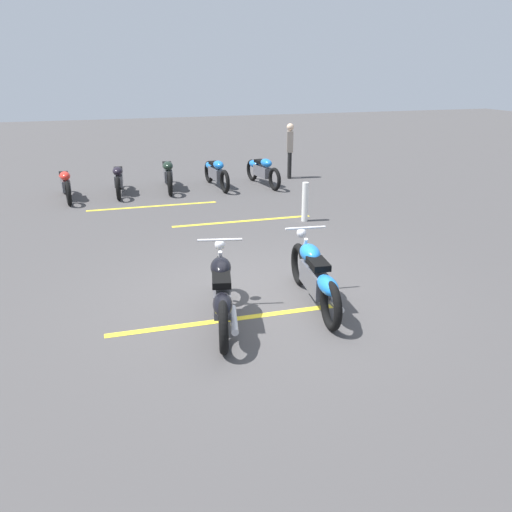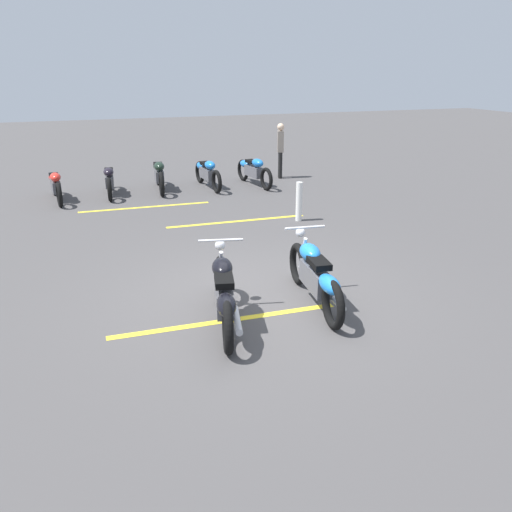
# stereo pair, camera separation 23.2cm
# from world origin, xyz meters

# --- Properties ---
(ground_plane) EXTENTS (60.00, 60.00, 0.00)m
(ground_plane) POSITION_xyz_m (0.00, 0.00, 0.00)
(ground_plane) COLOR #474444
(motorcycle_bright_foreground) EXTENTS (2.23, 0.62, 1.04)m
(motorcycle_bright_foreground) POSITION_xyz_m (-0.61, -0.70, 0.46)
(motorcycle_bright_foreground) COLOR black
(motorcycle_bright_foreground) RESTS_ON ground
(motorcycle_dark_foreground) EXTENTS (2.20, 0.74, 1.04)m
(motorcycle_dark_foreground) POSITION_xyz_m (-0.76, 0.71, 0.46)
(motorcycle_dark_foreground) COLOR black
(motorcycle_dark_foreground) RESTS_ON ground
(motorcycle_row_far_left) EXTENTS (2.14, 0.42, 0.81)m
(motorcycle_row_far_left) POSITION_xyz_m (7.47, -2.63, 0.44)
(motorcycle_row_far_left) COLOR black
(motorcycle_row_far_left) RESTS_ON ground
(motorcycle_row_left) EXTENTS (2.14, 0.33, 0.80)m
(motorcycle_row_left) POSITION_xyz_m (7.60, -1.27, 0.44)
(motorcycle_row_left) COLOR black
(motorcycle_row_left) RESTS_ON ground
(motorcycle_row_center) EXTENTS (2.22, 0.40, 0.84)m
(motorcycle_row_center) POSITION_xyz_m (7.75, 0.08, 0.46)
(motorcycle_row_center) COLOR black
(motorcycle_row_center) RESTS_ON ground
(motorcycle_row_right) EXTENTS (2.07, 0.37, 0.78)m
(motorcycle_row_right) POSITION_xyz_m (7.63, 1.44, 0.43)
(motorcycle_row_right) COLOR black
(motorcycle_row_right) RESTS_ON ground
(motorcycle_row_far_right) EXTENTS (2.05, 0.36, 0.77)m
(motorcycle_row_far_right) POSITION_xyz_m (7.42, 2.81, 0.42)
(motorcycle_row_far_right) COLOR black
(motorcycle_row_far_right) RESTS_ON ground
(bystander_near_row) EXTENTS (0.28, 0.25, 1.67)m
(bystander_near_row) POSITION_xyz_m (8.16, -3.77, 0.93)
(bystander_near_row) COLOR black
(bystander_near_row) RESTS_ON ground
(bollard_post) EXTENTS (0.14, 0.14, 0.88)m
(bollard_post) POSITION_xyz_m (3.54, -2.32, 0.44)
(bollard_post) COLOR white
(bollard_post) RESTS_ON ground
(parking_stripe_near) EXTENTS (0.21, 3.20, 0.01)m
(parking_stripe_near) POSITION_xyz_m (-0.66, 0.66, 0.00)
(parking_stripe_near) COLOR yellow
(parking_stripe_near) RESTS_ON ground
(parking_stripe_mid) EXTENTS (0.21, 3.20, 0.01)m
(parking_stripe_mid) POSITION_xyz_m (3.95, -0.99, 0.00)
(parking_stripe_mid) COLOR yellow
(parking_stripe_mid) RESTS_ON ground
(parking_stripe_far) EXTENTS (0.21, 3.20, 0.01)m
(parking_stripe_far) POSITION_xyz_m (5.92, 0.77, 0.00)
(parking_stripe_far) COLOR yellow
(parking_stripe_far) RESTS_ON ground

